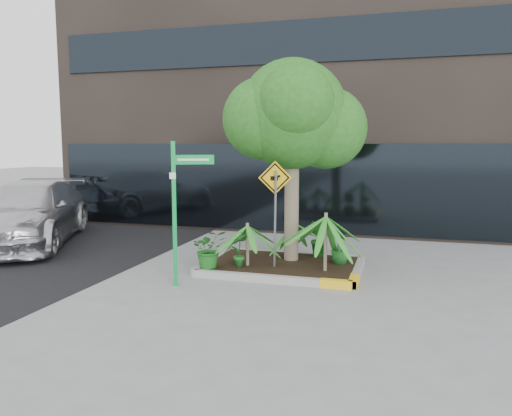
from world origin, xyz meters
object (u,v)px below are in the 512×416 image
(parked_car, at_px, (29,213))
(cattle_sign, at_px, (275,196))
(street_sign_post, at_px, (177,197))
(tree, at_px, (292,114))

(parked_car, height_order, cattle_sign, cattle_sign)
(street_sign_post, bearing_deg, tree, 25.13)
(tree, xyz_separation_m, cattle_sign, (-0.15, -0.88, -1.68))
(parked_car, relative_size, cattle_sign, 2.60)
(cattle_sign, bearing_deg, street_sign_post, -163.55)
(tree, xyz_separation_m, street_sign_post, (-1.76, -2.09, -1.63))
(parked_car, bearing_deg, cattle_sign, -34.91)
(street_sign_post, xyz_separation_m, cattle_sign, (1.60, 1.21, -0.06))
(street_sign_post, relative_size, cattle_sign, 1.25)
(tree, height_order, cattle_sign, tree)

